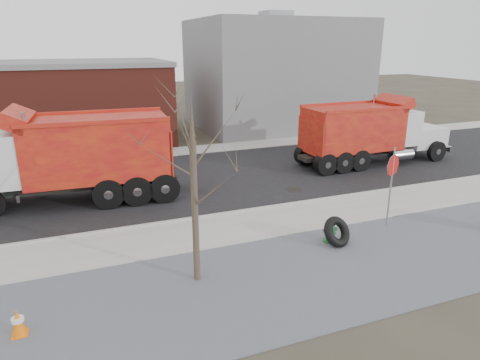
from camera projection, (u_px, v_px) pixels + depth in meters
name	position (u px, v px, depth m)	size (l,w,h in m)	color
ground	(263.00, 227.00, 15.48)	(120.00, 120.00, 0.00)	#383328
gravel_verge	(312.00, 273.00, 12.37)	(60.00, 5.00, 0.03)	gray
sidewalk	(260.00, 224.00, 15.69)	(60.00, 2.50, 0.06)	#9E9B93
curb	(247.00, 211.00, 16.84)	(60.00, 0.15, 0.11)	#9E9B93
road	(210.00, 178.00, 21.06)	(60.00, 9.40, 0.02)	black
far_sidewalk	(182.00, 151.00, 26.11)	(60.00, 2.00, 0.06)	#9E9B93
building_grey	(274.00, 74.00, 33.31)	(12.00, 10.00, 8.00)	slate
building_brick	(2.00, 106.00, 26.28)	(20.20, 8.20, 5.30)	maroon
bare_tree	(193.00, 167.00, 11.06)	(3.20, 3.20, 5.20)	#382D23
fire_hydrant	(330.00, 231.00, 14.19)	(0.49, 0.47, 0.87)	#256230
truck_tire	(337.00, 232.00, 14.00)	(1.24, 1.09, 1.04)	black
stop_sign	(392.00, 174.00, 14.90)	(0.75, 0.34, 2.95)	gray
traffic_cone_far	(18.00, 323.00, 9.67)	(0.35, 0.35, 0.68)	orange
dump_truck_red_a	(370.00, 131.00, 23.04)	(8.93, 2.60, 3.60)	black
dump_truck_red_b	(65.00, 156.00, 17.21)	(9.60, 3.21, 3.98)	black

